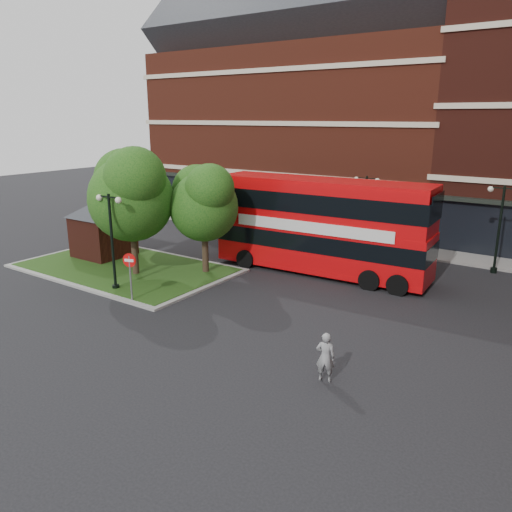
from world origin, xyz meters
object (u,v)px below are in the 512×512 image
Objects in this scene: bus at (321,220)px; woman at (325,357)px; car_silver at (274,228)px; car_white at (378,245)px.

woman is at bearing -64.51° from bus.
bus reaches higher than car_silver.
woman reaches higher than car_silver.
car_silver is at bearing -70.14° from woman.
car_white is (-4.48, 16.39, -0.24)m from woman.
bus reaches higher than woman.
bus is 7.03× the size of woman.
car_silver is (-6.66, 5.60, -2.31)m from bus.
car_white is at bearing -92.13° from woman.
woman is 0.39× the size of car_silver.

